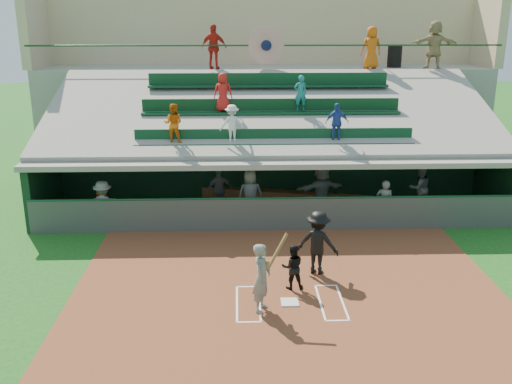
{
  "coord_description": "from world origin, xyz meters",
  "views": [
    {
      "loc": [
        -1.26,
        -12.55,
        6.75
      ],
      "look_at": [
        -0.71,
        3.5,
        1.8
      ],
      "focal_mm": 40.0,
      "sensor_mm": 36.0,
      "label": 1
    }
  ],
  "objects_px": {
    "home_plate": "(290,302)",
    "catcher": "(292,267)",
    "trash_bin": "(395,57)",
    "batter_at_plate": "(262,277)",
    "water_cooler": "(102,195)",
    "white_table": "(103,209)"
  },
  "relations": [
    {
      "from": "white_table",
      "to": "home_plate",
      "type": "bearing_deg",
      "value": -41.0
    },
    {
      "from": "catcher",
      "to": "water_cooler",
      "type": "bearing_deg",
      "value": -45.98
    },
    {
      "from": "white_table",
      "to": "trash_bin",
      "type": "distance_m",
      "value": 14.25
    },
    {
      "from": "batter_at_plate",
      "to": "water_cooler",
      "type": "bearing_deg",
      "value": 128.05
    },
    {
      "from": "batter_at_plate",
      "to": "catcher",
      "type": "height_order",
      "value": "batter_at_plate"
    },
    {
      "from": "white_table",
      "to": "trash_bin",
      "type": "xyz_separation_m",
      "value": [
        11.66,
        6.72,
        4.7
      ]
    },
    {
      "from": "water_cooler",
      "to": "white_table",
      "type": "bearing_deg",
      "value": -69.05
    },
    {
      "from": "white_table",
      "to": "trash_bin",
      "type": "relative_size",
      "value": 0.79
    },
    {
      "from": "home_plate",
      "to": "batter_at_plate",
      "type": "xyz_separation_m",
      "value": [
        -0.7,
        -0.34,
        0.84
      ]
    },
    {
      "from": "home_plate",
      "to": "catcher",
      "type": "xyz_separation_m",
      "value": [
        0.13,
        0.79,
        0.58
      ]
    },
    {
      "from": "batter_at_plate",
      "to": "catcher",
      "type": "bearing_deg",
      "value": 53.63
    },
    {
      "from": "batter_at_plate",
      "to": "water_cooler",
      "type": "relative_size",
      "value": 5.51
    },
    {
      "from": "batter_at_plate",
      "to": "water_cooler",
      "type": "height_order",
      "value": "batter_at_plate"
    },
    {
      "from": "home_plate",
      "to": "trash_bin",
      "type": "height_order",
      "value": "trash_bin"
    },
    {
      "from": "home_plate",
      "to": "catcher",
      "type": "distance_m",
      "value": 0.99
    },
    {
      "from": "white_table",
      "to": "water_cooler",
      "type": "height_order",
      "value": "water_cooler"
    },
    {
      "from": "trash_bin",
      "to": "water_cooler",
      "type": "bearing_deg",
      "value": -150.29
    },
    {
      "from": "white_table",
      "to": "trash_bin",
      "type": "bearing_deg",
      "value": 35.7
    },
    {
      "from": "home_plate",
      "to": "catcher",
      "type": "height_order",
      "value": "catcher"
    },
    {
      "from": "catcher",
      "to": "white_table",
      "type": "xyz_separation_m",
      "value": [
        -6.05,
        5.51,
        -0.25
      ]
    },
    {
      "from": "catcher",
      "to": "trash_bin",
      "type": "bearing_deg",
      "value": -118.13
    },
    {
      "from": "home_plate",
      "to": "white_table",
      "type": "xyz_separation_m",
      "value": [
        -5.92,
        6.3,
        0.33
      ]
    }
  ]
}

